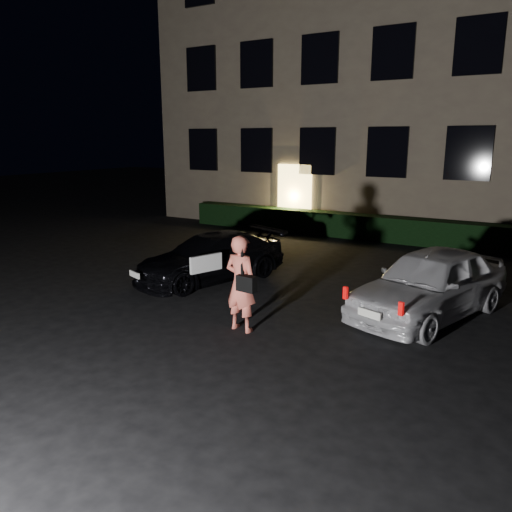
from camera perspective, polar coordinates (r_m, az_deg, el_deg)
The scene contains 6 objects.
ground at distance 8.80m, azimuth -7.00°, elevation -10.02°, with size 80.00×80.00×0.00m, color black.
building at distance 22.07m, azimuth 18.33°, elevation 19.26°, with size 20.00×8.11×12.00m.
hedge at distance 17.85m, azimuth 13.88°, elevation 3.10°, with size 15.00×0.70×0.85m, color black.
sedan at distance 12.45m, azimuth -5.20°, elevation -0.16°, with size 2.86×4.31×1.16m.
hatch at distance 10.42m, azimuth 19.29°, elevation -2.93°, with size 2.79×4.34×1.38m.
man at distance 9.07m, azimuth -1.71°, elevation -3.15°, with size 0.75×0.49×1.79m.
Camera 1 is at (4.98, -6.37, 3.47)m, focal length 35.00 mm.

